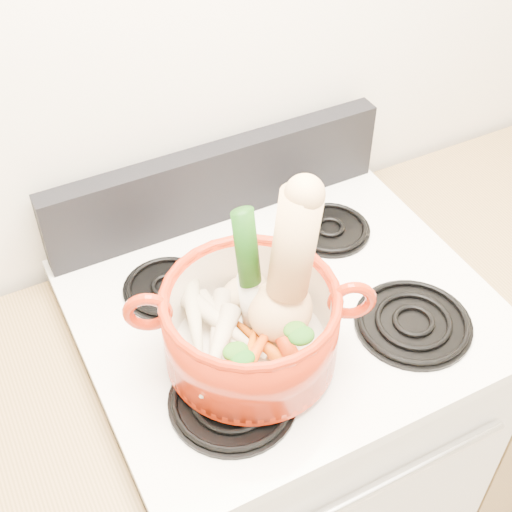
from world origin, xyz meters
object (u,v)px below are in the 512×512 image
squash (282,271)px  leek (250,274)px  dutch_oven (251,326)px  stove_body (279,439)px

squash → leek: 0.06m
dutch_oven → squash: bearing=24.9°
squash → stove_body: bearing=36.2°
leek → dutch_oven: bearing=-119.4°
stove_body → leek: size_ratio=3.48×
squash → leek: squash is taller
stove_body → leek: (-0.10, -0.06, 0.67)m
stove_body → leek: 0.68m
stove_body → dutch_oven: size_ratio=3.02×
dutch_oven → squash: 0.12m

